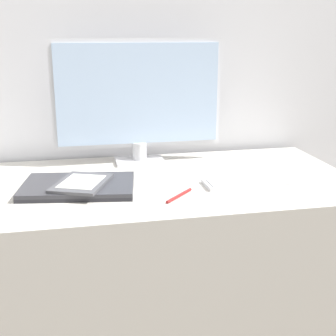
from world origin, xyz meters
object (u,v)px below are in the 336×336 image
ereader (82,183)px  pen (179,196)px  keyboard (254,182)px  laptop (78,186)px  monitor (138,98)px

ereader → pen: (0.27, -0.10, -0.02)m
keyboard → ereader: (-0.53, 0.03, 0.02)m
laptop → pen: laptop is taller
monitor → ereader: (-0.22, -0.29, -0.20)m
laptop → ereader: ereader is taller
keyboard → ereader: size_ratio=1.36×
ereader → keyboard: bearing=-3.6°
laptop → pen: (0.28, -0.12, -0.01)m
keyboard → laptop: 0.54m
monitor → keyboard: (0.31, -0.32, -0.22)m
monitor → keyboard: monitor is taller
keyboard → ereader: 0.53m
monitor → ereader: 0.41m
monitor → laptop: size_ratio=1.67×
keyboard → laptop: bearing=174.4°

